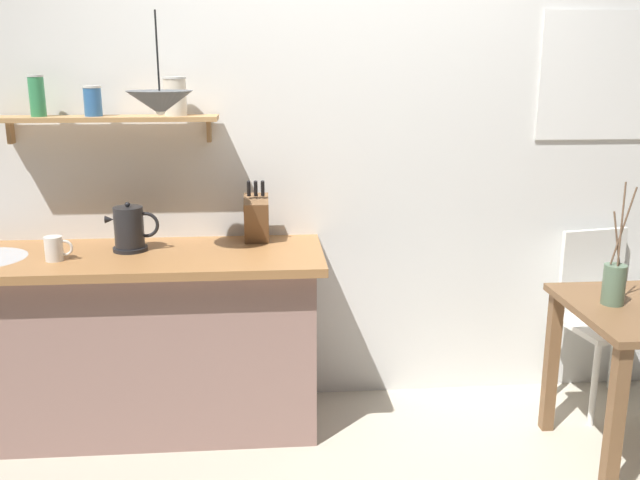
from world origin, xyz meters
TOP-DOWN VIEW (x-y plane):
  - ground_plane at (0.00, 0.00)m, footprint 14.00×14.00m
  - back_wall at (0.20, 0.65)m, footprint 6.80×0.11m
  - kitchen_counter at (-1.00, 0.32)m, footprint 1.83×0.63m
  - wall_shelf at (-1.04, 0.49)m, footprint 1.03×0.20m
  - dining_chair_far at (1.37, 0.41)m, footprint 0.49×0.46m
  - twig_vase at (1.13, -0.13)m, footprint 0.10×0.10m
  - electric_kettle at (-0.98, 0.36)m, footprint 0.25×0.16m
  - knife_block at (-0.39, 0.48)m, footprint 0.12×0.19m
  - coffee_mug_by_sink at (-1.28, 0.22)m, footprint 0.12×0.08m
  - pendant_lamp at (-0.78, 0.17)m, footprint 0.28×0.28m

SIDE VIEW (x-z plane):
  - ground_plane at x=0.00m, z-range 0.00..0.00m
  - kitchen_counter at x=-1.00m, z-range 0.01..0.90m
  - dining_chair_far at x=1.37m, z-range 0.06..0.96m
  - twig_vase at x=1.13m, z-range 0.57..1.10m
  - coffee_mug_by_sink at x=-1.28m, z-range 0.89..1.00m
  - electric_kettle at x=-0.98m, z-range 0.88..1.11m
  - knife_block at x=-0.39m, z-range 0.86..1.17m
  - back_wall at x=0.20m, z-range 0.00..2.70m
  - wall_shelf at x=-1.04m, z-range 1.37..1.69m
  - pendant_lamp at x=-0.78m, z-range 1.37..1.79m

